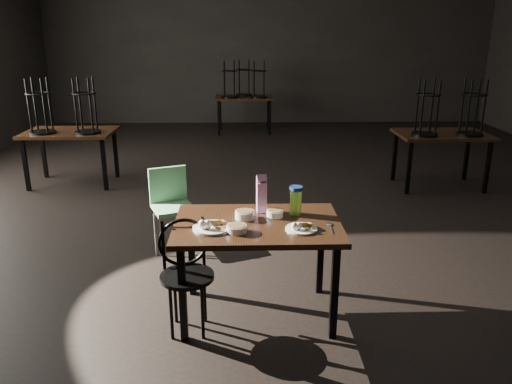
{
  "coord_description": "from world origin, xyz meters",
  "views": [
    {
      "loc": [
        -0.62,
        -5.64,
        2.07
      ],
      "look_at": [
        -0.52,
        -1.9,
        0.85
      ],
      "focal_mm": 35.0,
      "sensor_mm": 36.0,
      "label": 1
    }
  ],
  "objects_px": {
    "juice_carton": "(262,195)",
    "school_chair": "(171,201)",
    "main_table": "(257,232)",
    "water_bottle": "(296,200)",
    "bentwood_chair": "(186,266)"
  },
  "relations": [
    {
      "from": "bentwood_chair",
      "to": "school_chair",
      "type": "height_order",
      "value": "bentwood_chair"
    },
    {
      "from": "juice_carton",
      "to": "school_chair",
      "type": "height_order",
      "value": "juice_carton"
    },
    {
      "from": "juice_carton",
      "to": "school_chair",
      "type": "relative_size",
      "value": 0.37
    },
    {
      "from": "bentwood_chair",
      "to": "main_table",
      "type": "bearing_deg",
      "value": 3.2
    },
    {
      "from": "main_table",
      "to": "water_bottle",
      "type": "distance_m",
      "value": 0.38
    },
    {
      "from": "water_bottle",
      "to": "school_chair",
      "type": "xyz_separation_m",
      "value": [
        -1.1,
        1.11,
        -0.38
      ]
    },
    {
      "from": "main_table",
      "to": "water_bottle",
      "type": "bearing_deg",
      "value": 29.1
    },
    {
      "from": "juice_carton",
      "to": "main_table",
      "type": "bearing_deg",
      "value": -99.34
    },
    {
      "from": "juice_carton",
      "to": "bentwood_chair",
      "type": "relative_size",
      "value": 0.37
    },
    {
      "from": "water_bottle",
      "to": "bentwood_chair",
      "type": "distance_m",
      "value": 0.94
    },
    {
      "from": "main_table",
      "to": "bentwood_chair",
      "type": "relative_size",
      "value": 1.49
    },
    {
      "from": "juice_carton",
      "to": "school_chair",
      "type": "xyz_separation_m",
      "value": [
        -0.84,
        1.04,
        -0.4
      ]
    },
    {
      "from": "main_table",
      "to": "school_chair",
      "type": "xyz_separation_m",
      "value": [
        -0.8,
        1.27,
        -0.19
      ]
    },
    {
      "from": "juice_carton",
      "to": "school_chair",
      "type": "distance_m",
      "value": 1.4
    },
    {
      "from": "water_bottle",
      "to": "bentwood_chair",
      "type": "xyz_separation_m",
      "value": [
        -0.8,
        -0.3,
        -0.38
      ]
    }
  ]
}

